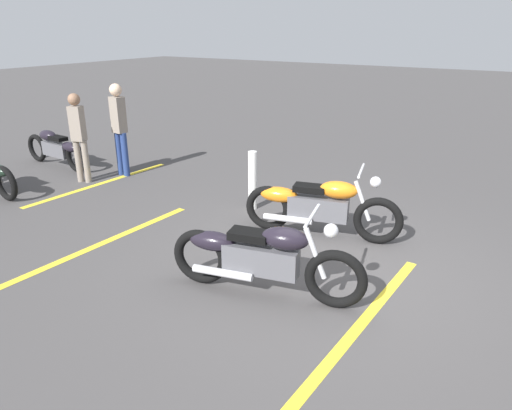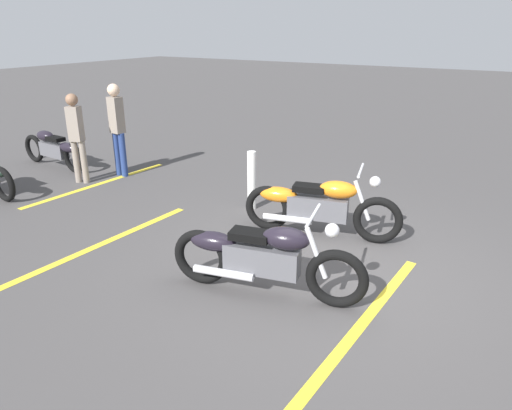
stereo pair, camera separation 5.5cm
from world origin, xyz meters
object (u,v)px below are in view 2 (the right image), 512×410
motorcycle_row_far_left (54,148)px  bollard_post (252,181)px  motorcycle_dark_foreground (261,256)px  motorcycle_bright_foreground (317,205)px  bystander_secondary (76,134)px  bystander_near_row (117,126)px

motorcycle_row_far_left → bollard_post: bollard_post is taller
motorcycle_dark_foreground → bollard_post: bearing=111.3°
motorcycle_bright_foreground → motorcycle_row_far_left: size_ratio=1.09×
motorcycle_bright_foreground → bollard_post: 1.41m
motorcycle_dark_foreground → bystander_secondary: (4.96, -1.65, 0.47)m
motorcycle_dark_foreground → bollard_post: 2.62m
motorcycle_row_far_left → bystander_secondary: bystander_secondary is taller
bystander_near_row → motorcycle_row_far_left: bearing=107.8°
motorcycle_row_far_left → motorcycle_bright_foreground: bearing=-179.0°
motorcycle_row_far_left → bystander_secondary: bearing=166.9°
motorcycle_bright_foreground → motorcycle_dark_foreground: bearing=-99.7°
motorcycle_dark_foreground → bollard_post: motorcycle_dark_foreground is taller
bystander_secondary → motorcycle_bright_foreground: bearing=72.7°
bollard_post → bystander_near_row: bearing=-3.5°
motorcycle_dark_foreground → bystander_secondary: size_ratio=1.31×
motorcycle_bright_foreground → bystander_near_row: (4.52, -0.61, 0.54)m
motorcycle_dark_foreground → bystander_secondary: 5.25m
motorcycle_dark_foreground → bystander_near_row: (4.65, -2.37, 0.54)m
motorcycle_dark_foreground → motorcycle_row_far_left: (6.24, -2.04, -0.05)m
bystander_near_row → bystander_secondary: size_ratio=1.07×
bystander_near_row → bystander_secondary: 0.78m
motorcycle_row_far_left → bollard_post: size_ratio=2.09×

